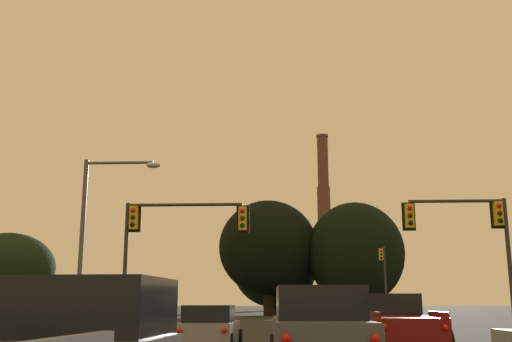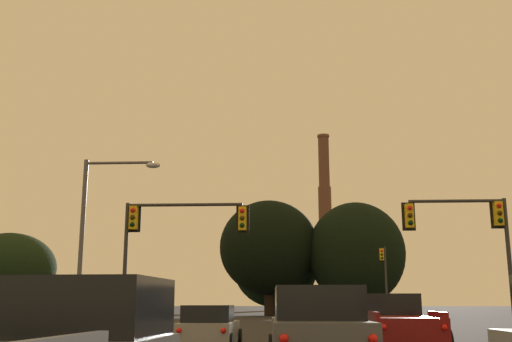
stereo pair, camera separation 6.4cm
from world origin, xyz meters
The scene contains 14 objects.
suv_center_lane_front centered at (0.24, 19.17, 0.90)m, with size 2.27×4.97×1.86m.
pickup_truck_right_lane_front centered at (2.89, 19.10, 0.80)m, with size 2.31×5.55×1.82m.
suv_center_lane_second centered at (0.00, 12.31, 0.90)m, with size 2.25×4.96×1.86m.
hatchback_left_lane_front centered at (-3.28, 19.58, 0.66)m, with size 1.91×4.11×1.44m.
traffic_light_overhead_right centered at (7.35, 25.11, 4.52)m, with size 4.59×0.50×5.95m.
traffic_light_far_right centered at (7.89, 53.07, 4.18)m, with size 0.78×0.50×6.40m.
traffic_light_overhead_left centered at (-5.95, 25.14, 4.52)m, with size 5.66×0.50×5.90m.
street_lamp centered at (-8.77, 23.88, 4.76)m, with size 3.37×0.36×7.61m.
smokestack centered at (10.51, 175.50, 20.21)m, with size 7.21×7.21×51.54m.
treeline_center_left centered at (-2.24, 76.31, 5.93)m, with size 10.70×9.63×10.94m.
treeline_center_right centered at (-37.59, 77.92, 6.07)m, with size 7.45×6.71×10.21m.
treeline_far_left centered at (-38.88, 79.88, 6.15)m, with size 12.72×11.45×10.99m.
treeline_left_mid centered at (7.57, 71.52, 7.31)m, with size 11.60×10.44×13.46m.
treeline_right_mid centered at (-2.95, 72.68, 8.17)m, with size 12.11×10.90×13.98m.
Camera 1 is at (-0.67, -1.08, 1.51)m, focal length 42.00 mm.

